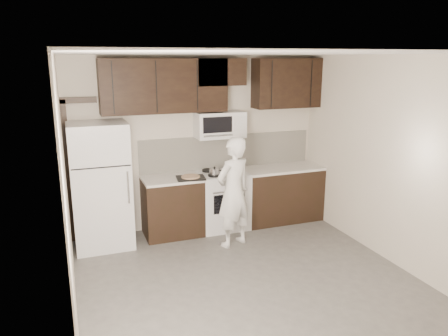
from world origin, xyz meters
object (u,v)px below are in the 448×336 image
microwave (220,125)px  refrigerator (101,186)px  stove (222,200)px  person (233,192)px

microwave → refrigerator: 2.00m
refrigerator → microwave: bearing=5.1°
stove → microwave: 1.20m
stove → refrigerator: (-1.85, -0.05, 0.44)m
stove → refrigerator: size_ratio=0.52×
microwave → person: size_ratio=0.47×
microwave → refrigerator: size_ratio=0.42×
refrigerator → person: refrigerator is taller
stove → refrigerator: bearing=-178.5°
microwave → person: bearing=-95.9°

